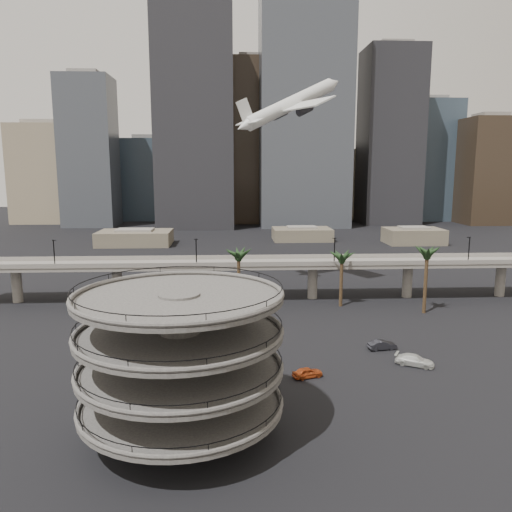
{
  "coord_description": "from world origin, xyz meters",
  "views": [
    {
      "loc": [
        -7.45,
        -55.15,
        29.07
      ],
      "look_at": [
        -3.28,
        28.0,
        14.61
      ],
      "focal_mm": 35.0,
      "sensor_mm": 36.0,
      "label": 1
    }
  ],
  "objects_px": {
    "car_b": "(382,345)",
    "car_a": "(307,373)",
    "parking_ramp": "(180,352)",
    "airborne_jet": "(290,105)",
    "overpass": "(265,267)",
    "car_c": "(415,360)"
  },
  "relations": [
    {
      "from": "parking_ramp",
      "to": "car_a",
      "type": "xyz_separation_m",
      "value": [
        16.17,
        15.05,
        -9.09
      ]
    },
    {
      "from": "overpass",
      "to": "airborne_jet",
      "type": "xyz_separation_m",
      "value": [
        7.33,
        15.94,
        37.41
      ]
    },
    {
      "from": "overpass",
      "to": "car_c",
      "type": "distance_m",
      "value": 45.5
    },
    {
      "from": "car_b",
      "to": "parking_ramp",
      "type": "bearing_deg",
      "value": 121.03
    },
    {
      "from": "car_a",
      "to": "car_c",
      "type": "height_order",
      "value": "car_c"
    },
    {
      "from": "parking_ramp",
      "to": "airborne_jet",
      "type": "relative_size",
      "value": 0.76
    },
    {
      "from": "overpass",
      "to": "car_b",
      "type": "height_order",
      "value": "overpass"
    },
    {
      "from": "parking_ramp",
      "to": "car_a",
      "type": "relative_size",
      "value": 5.1
    },
    {
      "from": "parking_ramp",
      "to": "airborne_jet",
      "type": "bearing_deg",
      "value": 74.82
    },
    {
      "from": "parking_ramp",
      "to": "overpass",
      "type": "relative_size",
      "value": 0.17
    },
    {
      "from": "car_a",
      "to": "car_c",
      "type": "xyz_separation_m",
      "value": [
        16.76,
        3.56,
        0.08
      ]
    },
    {
      "from": "airborne_jet",
      "to": "car_c",
      "type": "distance_m",
      "value": 72.53
    },
    {
      "from": "overpass",
      "to": "car_b",
      "type": "bearing_deg",
      "value": -62.95
    },
    {
      "from": "overpass",
      "to": "car_b",
      "type": "relative_size",
      "value": 27.55
    },
    {
      "from": "overpass",
      "to": "car_c",
      "type": "bearing_deg",
      "value": -63.74
    },
    {
      "from": "car_b",
      "to": "car_a",
      "type": "bearing_deg",
      "value": 117.73
    },
    {
      "from": "airborne_jet",
      "to": "car_b",
      "type": "bearing_deg",
      "value": -107.46
    },
    {
      "from": "airborne_jet",
      "to": "car_a",
      "type": "bearing_deg",
      "value": -122.6
    },
    {
      "from": "parking_ramp",
      "to": "overpass",
      "type": "bearing_deg",
      "value": 77.57
    },
    {
      "from": "car_a",
      "to": "parking_ramp",
      "type": "bearing_deg",
      "value": 114.15
    },
    {
      "from": "car_a",
      "to": "car_c",
      "type": "bearing_deg",
      "value": -96.8
    },
    {
      "from": "car_a",
      "to": "car_b",
      "type": "bearing_deg",
      "value": -71.76
    }
  ]
}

